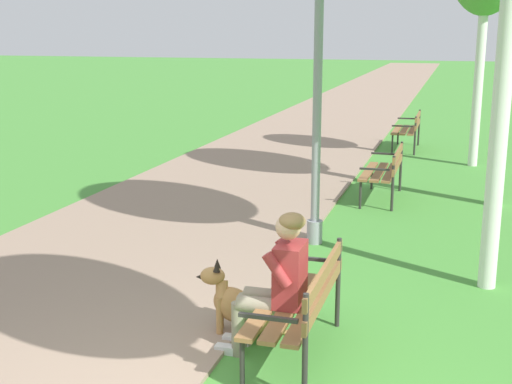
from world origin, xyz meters
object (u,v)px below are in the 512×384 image
Objects in this scene: park_bench_far at (409,127)px; person_seated_on_near_bench at (277,279)px; park_bench_mid at (386,169)px; park_bench_near at (302,300)px; dog_shepherd at (239,308)px; lamp_post_near at (318,77)px.

park_bench_far is 10.68m from person_seated_on_near_bench.
park_bench_mid is 5.74m from person_seated_on_near_bench.
park_bench_near is 1.00× the size of park_bench_far.
park_bench_near reaches higher than dog_shepherd.
person_seated_on_near_bench is at bearing -33.38° from dog_shepherd.
dog_shepherd is (-0.70, -5.45, -0.25)m from park_bench_mid.
park_bench_mid is 0.37× the size of lamp_post_near.
lamp_post_near is (0.09, 2.87, 1.85)m from dog_shepherd.
person_seated_on_near_bench is 3.47m from lamp_post_near.
park_bench_far is at bearing 86.17° from dog_shepherd.
park_bench_near is 10.65m from park_bench_far.
park_bench_mid is at bearing -89.97° from park_bench_far.
lamp_post_near reaches higher than dog_shepherd.
lamp_post_near is at bearing 99.84° from park_bench_near.
park_bench_near is 0.37× the size of lamp_post_near.
park_bench_far is (-0.00, 4.94, 0.00)m from park_bench_mid.
dog_shepherd is at bearing -97.29° from park_bench_mid.
park_bench_near and park_bench_far have the same top height.
person_seated_on_near_bench is 0.66m from dog_shepherd.
park_bench_mid is 3.10m from lamp_post_near.
park_bench_near is 3.55m from lamp_post_near.
park_bench_mid is 4.94m from park_bench_far.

